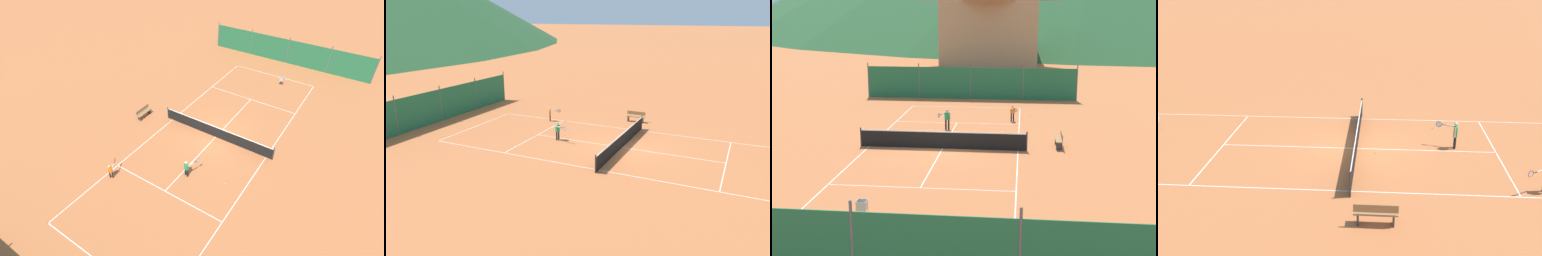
{
  "view_description": "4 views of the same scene",
  "coord_description": "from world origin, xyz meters",
  "views": [
    {
      "loc": [
        -8.23,
        15.78,
        14.66
      ],
      "look_at": [
        1.18,
        1.54,
        1.36
      ],
      "focal_mm": 28.0,
      "sensor_mm": 36.0,
      "label": 1
    },
    {
      "loc": [
        -22.11,
        -7.15,
        8.32
      ],
      "look_at": [
        -1.56,
        2.46,
        1.45
      ],
      "focal_mm": 35.0,
      "sensor_mm": 36.0,
      "label": 2
    },
    {
      "loc": [
        4.25,
        -27.79,
        7.76
      ],
      "look_at": [
        1.0,
        1.59,
        0.8
      ],
      "focal_mm": 50.0,
      "sensor_mm": 36.0,
      "label": 3
    },
    {
      "loc": [
        19.27,
        1.07,
        8.46
      ],
      "look_at": [
        -0.48,
        -0.37,
        0.84
      ],
      "focal_mm": 42.0,
      "sensor_mm": 36.0,
      "label": 4
    }
  ],
  "objects": [
    {
      "name": "player_near_baseline",
      "position": [
        3.65,
        7.35,
        0.65
      ],
      "size": [
        0.49,
        0.95,
        1.1
      ],
      "color": "black",
      "rests_on": "ground"
    },
    {
      "name": "courtside_bench",
      "position": [
        6.34,
        0.99,
        0.45
      ],
      "size": [
        0.36,
        1.5,
        0.84
      ],
      "color": "olive",
      "rests_on": "ground"
    },
    {
      "name": "windscreen_fence_far",
      "position": [
        -0.0,
        15.5,
        1.31
      ],
      "size": [
        17.28,
        0.08,
        2.9
      ],
      "color": "#236B42",
      "rests_on": "ground"
    },
    {
      "name": "tennis_ball_near_corner",
      "position": [
        -2.89,
        3.8,
        0.03
      ],
      "size": [
        0.07,
        0.07,
        0.07
      ],
      "primitive_type": "sphere",
      "color": "#CCE033",
      "rests_on": "ground"
    },
    {
      "name": "player_far_service",
      "position": [
        -0.4,
        4.52,
        0.75
      ],
      "size": [
        0.67,
        1.0,
        1.29
      ],
      "color": "black",
      "rests_on": "ground"
    },
    {
      "name": "tennis_ball_far_corner",
      "position": [
        4.85,
        9.33,
        0.03
      ],
      "size": [
        0.07,
        0.07,
        0.07
      ],
      "primitive_type": "sphere",
      "color": "#CCE033",
      "rests_on": "ground"
    },
    {
      "name": "ground_plane",
      "position": [
        0.0,
        0.0,
        0.0
      ],
      "size": [
        600.0,
        600.0,
        0.0
      ],
      "primitive_type": "plane",
      "color": "#BC6638"
    },
    {
      "name": "court_line_markings",
      "position": [
        0.0,
        0.0,
        0.0
      ],
      "size": [
        8.25,
        23.85,
        0.01
      ],
      "color": "white",
      "rests_on": "ground"
    },
    {
      "name": "tennis_net",
      "position": [
        0.0,
        0.0,
        0.5
      ],
      "size": [
        9.18,
        0.08,
        1.06
      ],
      "color": "#2D2D2D",
      "rests_on": "ground"
    },
    {
      "name": "tennis_ball_alley_right",
      "position": [
        0.49,
        0.86,
        0.03
      ],
      "size": [
        0.07,
        0.07,
        0.07
      ],
      "primitive_type": "sphere",
      "color": "#CCE033",
      "rests_on": "ground"
    }
  ]
}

